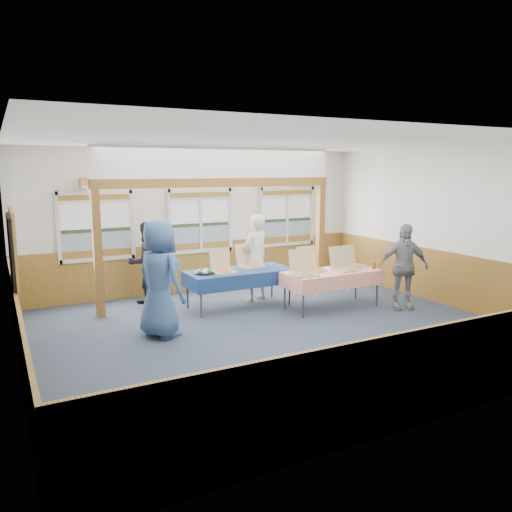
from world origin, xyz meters
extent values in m
plane|color=#2C3747|center=(0.00, 0.00, 0.00)|extent=(8.00, 8.00, 0.00)
plane|color=white|center=(0.00, 0.00, 3.20)|extent=(8.00, 8.00, 0.00)
plane|color=silver|center=(0.00, 3.50, 1.60)|extent=(8.00, 0.00, 8.00)
plane|color=silver|center=(0.00, -3.50, 1.60)|extent=(8.00, 0.00, 8.00)
plane|color=silver|center=(-4.00, 0.00, 1.60)|extent=(0.00, 8.00, 8.00)
plane|color=silver|center=(4.00, 0.00, 1.60)|extent=(0.00, 8.00, 8.00)
cube|color=brown|center=(0.00, 3.48, 0.55)|extent=(7.98, 0.05, 1.10)
cube|color=brown|center=(0.00, -3.48, 0.55)|extent=(7.98, 0.05, 1.10)
cube|color=brown|center=(-3.98, 0.00, 0.55)|extent=(0.05, 6.98, 1.10)
cube|color=brown|center=(3.98, 0.00, 0.55)|extent=(0.05, 6.98, 1.10)
cube|color=#303030|center=(-3.96, 0.90, 1.05)|extent=(0.06, 1.30, 2.10)
cube|color=silver|center=(-2.30, 3.44, 0.91)|extent=(1.52, 0.05, 0.08)
cube|color=silver|center=(-2.30, 3.44, 2.29)|extent=(1.52, 0.05, 0.08)
cube|color=silver|center=(-3.04, 3.44, 1.60)|extent=(0.08, 0.05, 1.46)
cube|color=silver|center=(-1.56, 3.44, 1.60)|extent=(0.08, 0.05, 1.46)
cube|color=silver|center=(-2.30, 3.44, 1.60)|extent=(0.05, 0.05, 1.30)
cube|color=slate|center=(-2.30, 3.48, 1.21)|extent=(1.40, 0.02, 0.52)
cube|color=#1D381C|center=(-2.30, 3.48, 1.51)|extent=(1.40, 0.02, 0.08)
cube|color=#AFB8BD|center=(-2.30, 3.48, 1.90)|extent=(1.40, 0.02, 0.70)
cube|color=brown|center=(-2.30, 3.42, 2.19)|extent=(1.40, 0.07, 0.10)
cube|color=silver|center=(0.00, 3.44, 0.91)|extent=(1.52, 0.05, 0.08)
cube|color=silver|center=(0.00, 3.44, 2.29)|extent=(1.52, 0.05, 0.08)
cube|color=silver|center=(-0.74, 3.44, 1.60)|extent=(0.08, 0.05, 1.46)
cube|color=silver|center=(0.74, 3.44, 1.60)|extent=(0.08, 0.05, 1.46)
cube|color=silver|center=(0.00, 3.44, 1.60)|extent=(0.05, 0.05, 1.30)
cube|color=slate|center=(0.00, 3.48, 1.21)|extent=(1.40, 0.02, 0.52)
cube|color=#1D381C|center=(0.00, 3.48, 1.51)|extent=(1.40, 0.02, 0.08)
cube|color=#AFB8BD|center=(0.00, 3.48, 1.90)|extent=(1.40, 0.02, 0.70)
cube|color=brown|center=(0.00, 3.42, 2.19)|extent=(1.40, 0.07, 0.10)
cube|color=silver|center=(2.30, 3.44, 0.91)|extent=(1.52, 0.05, 0.08)
cube|color=silver|center=(2.30, 3.44, 2.29)|extent=(1.52, 0.05, 0.08)
cube|color=silver|center=(1.56, 3.44, 1.60)|extent=(0.08, 0.05, 1.46)
cube|color=silver|center=(3.04, 3.44, 1.60)|extent=(0.08, 0.05, 1.46)
cube|color=silver|center=(2.30, 3.44, 1.60)|extent=(0.05, 0.05, 1.30)
cube|color=slate|center=(2.30, 3.48, 1.21)|extent=(1.40, 0.02, 0.52)
cube|color=#1D381C|center=(2.30, 3.48, 1.51)|extent=(1.40, 0.02, 0.08)
cube|color=#AFB8BD|center=(2.30, 3.48, 1.90)|extent=(1.40, 0.02, 0.70)
cube|color=brown|center=(2.30, 3.42, 2.19)|extent=(1.40, 0.07, 0.10)
cube|color=brown|center=(-2.50, 2.30, 1.20)|extent=(0.15, 0.15, 2.40)
cube|color=brown|center=(2.50, 2.30, 1.20)|extent=(0.15, 0.15, 2.40)
cube|color=brown|center=(0.00, 2.30, 2.49)|extent=(5.15, 0.18, 0.18)
cylinder|color=#303030|center=(-0.84, 1.35, 0.36)|extent=(0.04, 0.04, 0.73)
cylinder|color=#303030|center=(-0.84, 2.08, 0.36)|extent=(0.04, 0.04, 0.73)
cylinder|color=#303030|center=(1.10, 1.35, 0.36)|extent=(0.04, 0.04, 0.73)
cylinder|color=#303030|center=(1.10, 2.08, 0.36)|extent=(0.04, 0.04, 0.73)
cube|color=#303030|center=(0.13, 1.71, 0.73)|extent=(2.09, 0.93, 0.03)
cube|color=navy|center=(0.13, 1.71, 0.75)|extent=(2.15, 0.99, 0.01)
cube|color=navy|center=(0.13, 1.26, 0.61)|extent=(2.12, 0.08, 0.28)
cube|color=navy|center=(0.13, 2.17, 0.61)|extent=(2.12, 0.08, 0.28)
cylinder|color=#303030|center=(0.85, 0.44, 0.36)|extent=(0.04, 0.04, 0.73)
cylinder|color=#303030|center=(0.85, 1.12, 0.36)|extent=(0.04, 0.04, 0.73)
cylinder|color=#303030|center=(2.63, 0.44, 0.36)|extent=(0.04, 0.04, 0.73)
cylinder|color=#303030|center=(2.63, 1.12, 0.36)|extent=(0.04, 0.04, 0.73)
cube|color=#303030|center=(1.74, 0.78, 0.73)|extent=(2.03, 1.21, 0.03)
cube|color=red|center=(1.74, 0.78, 0.75)|extent=(2.11, 1.29, 0.01)
cube|color=red|center=(1.74, 0.35, 0.61)|extent=(1.91, 0.46, 0.28)
cube|color=red|center=(1.74, 1.21, 0.61)|extent=(1.91, 0.46, 0.28)
cube|color=#CCBC88|center=(-0.27, 1.56, 0.78)|extent=(0.45, 0.45, 0.05)
cylinder|color=orange|center=(-0.27, 1.56, 0.81)|extent=(0.39, 0.39, 0.01)
cube|color=#CCBC88|center=(-0.25, 1.81, 1.01)|extent=(0.42, 0.14, 0.41)
cube|color=#CCBC88|center=(0.48, 1.83, 0.78)|extent=(0.48, 0.48, 0.05)
cylinder|color=#E2B169|center=(0.48, 1.83, 0.81)|extent=(0.42, 0.42, 0.01)
cube|color=#CCBC88|center=(0.44, 2.09, 1.02)|extent=(0.44, 0.16, 0.42)
cube|color=#CCBC88|center=(0.99, 0.64, 0.78)|extent=(0.50, 0.50, 0.05)
cylinder|color=gold|center=(0.99, 0.64, 0.81)|extent=(0.43, 0.43, 0.01)
cube|color=#CCBC88|center=(1.03, 0.89, 1.02)|extent=(0.44, 0.17, 0.42)
cube|color=#CCBC88|center=(1.39, 0.93, 0.78)|extent=(0.44, 0.44, 0.05)
cylinder|color=orange|center=(1.39, 0.93, 0.81)|extent=(0.38, 0.38, 0.01)
cube|color=#CCBC88|center=(1.40, 1.19, 1.01)|extent=(0.43, 0.11, 0.42)
cube|color=#CCBC88|center=(1.99, 0.66, 0.78)|extent=(0.44, 0.44, 0.05)
cylinder|color=gold|center=(1.99, 0.66, 0.81)|extent=(0.39, 0.39, 0.01)
cube|color=#CCBC88|center=(1.97, 0.91, 1.01)|extent=(0.42, 0.12, 0.41)
cube|color=#CCBC88|center=(2.39, 0.88, 0.78)|extent=(0.41, 0.41, 0.04)
cylinder|color=#E2B169|center=(2.39, 0.88, 0.81)|extent=(0.35, 0.35, 0.01)
cube|color=#CCBC88|center=(2.37, 1.11, 0.99)|extent=(0.39, 0.11, 0.38)
cylinder|color=black|center=(-0.62, 1.71, 0.77)|extent=(0.38, 0.38, 0.03)
cylinder|color=silver|center=(-0.62, 1.71, 0.80)|extent=(0.09, 0.09, 0.04)
sphere|color=#2A702C|center=(-0.52, 1.71, 0.80)|extent=(0.09, 0.09, 0.09)
sphere|color=silver|center=(-0.56, 1.80, 0.80)|extent=(0.09, 0.09, 0.09)
sphere|color=#2A702C|center=(-0.65, 1.82, 0.80)|extent=(0.09, 0.09, 0.09)
sphere|color=silver|center=(-0.72, 1.76, 0.80)|extent=(0.09, 0.09, 0.09)
sphere|color=#2A702C|center=(-0.72, 1.67, 0.80)|extent=(0.09, 0.09, 0.09)
sphere|color=silver|center=(-0.65, 1.61, 0.80)|extent=(0.09, 0.09, 0.09)
sphere|color=#2A702C|center=(-0.56, 1.63, 0.80)|extent=(0.09, 0.09, 0.09)
cylinder|color=brown|center=(2.59, 0.53, 0.83)|extent=(0.07, 0.07, 0.15)
imported|color=silver|center=(0.66, 2.02, 0.92)|extent=(0.78, 0.63, 1.84)
imported|color=black|center=(-1.43, 2.92, 0.85)|extent=(0.90, 0.74, 1.69)
imported|color=#345182|center=(-1.81, 0.70, 0.98)|extent=(0.94, 1.12, 1.96)
imported|color=gray|center=(2.95, 0.08, 0.86)|extent=(1.09, 0.79, 1.71)
camera|label=1|loc=(-4.14, -7.14, 2.76)|focal=35.00mm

